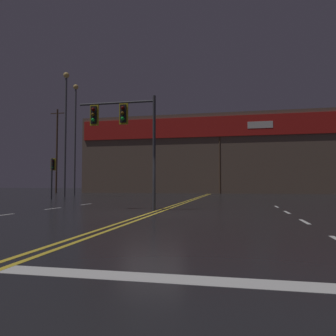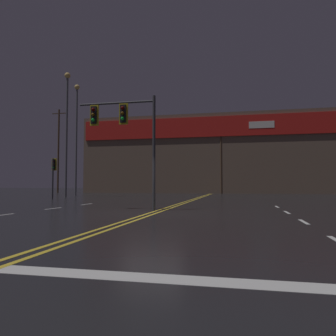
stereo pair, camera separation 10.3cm
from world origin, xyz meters
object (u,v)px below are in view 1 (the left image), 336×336
streetlight_near_left (66,119)px  streetlight_far_median (75,127)px  traffic_signal_median (123,124)px  traffic_signal_corner_northwest (53,169)px

streetlight_near_left → streetlight_far_median: 4.76m
traffic_signal_median → streetlight_far_median: size_ratio=0.43×
traffic_signal_corner_northwest → streetlight_far_median: size_ratio=0.27×
streetlight_far_median → streetlight_near_left: bearing=-73.1°
traffic_signal_median → streetlight_near_left: bearing=127.7°
traffic_signal_corner_northwest → streetlight_far_median: streetlight_far_median is taller
streetlight_near_left → streetlight_far_median: (-1.38, 4.55, 0.16)m
traffic_signal_median → traffic_signal_corner_northwest: 13.51m
traffic_signal_median → streetlight_far_median: (-12.04, 18.36, 3.55)m
traffic_signal_median → streetlight_near_left: streetlight_near_left is taller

